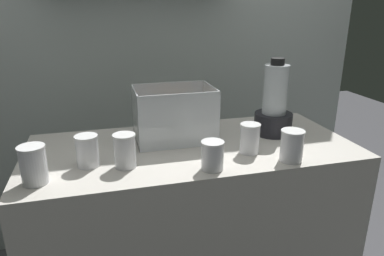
{
  "coord_description": "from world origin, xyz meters",
  "views": [
    {
      "loc": [
        -0.37,
        -1.38,
        1.48
      ],
      "look_at": [
        0.0,
        0.0,
        0.98
      ],
      "focal_mm": 33.15,
      "sensor_mm": 36.0,
      "label": 1
    }
  ],
  "objects": [
    {
      "name": "juice_cup_orange_far_right",
      "position": [
        0.21,
        -0.14,
        0.95
      ],
      "size": [
        0.08,
        0.08,
        0.12
      ],
      "color": "white",
      "rests_on": "counter"
    },
    {
      "name": "back_wall_unit",
      "position": [
        -0.01,
        0.77,
        1.26
      ],
      "size": [
        2.6,
        0.24,
        2.5
      ],
      "color": "silver",
      "rests_on": "ground_plane"
    },
    {
      "name": "juice_cup_pomegranate_middle",
      "position": [
        -0.3,
        -0.14,
        0.96
      ],
      "size": [
        0.08,
        0.08,
        0.13
      ],
      "color": "white",
      "rests_on": "counter"
    },
    {
      "name": "juice_cup_mango_rightmost",
      "position": [
        0.33,
        -0.25,
        0.95
      ],
      "size": [
        0.09,
        0.09,
        0.12
      ],
      "color": "white",
      "rests_on": "counter"
    },
    {
      "name": "juice_cup_carrot_right",
      "position": [
        0.01,
        -0.25,
        0.95
      ],
      "size": [
        0.09,
        0.09,
        0.11
      ],
      "color": "white",
      "rests_on": "counter"
    },
    {
      "name": "juice_cup_carrot_far_left",
      "position": [
        -0.6,
        -0.19,
        0.96
      ],
      "size": [
        0.09,
        0.09,
        0.14
      ],
      "color": "white",
      "rests_on": "counter"
    },
    {
      "name": "carrot_display_bin",
      "position": [
        -0.06,
        0.1,
        0.98
      ],
      "size": [
        0.35,
        0.24,
        0.24
      ],
      "color": "white",
      "rests_on": "counter"
    },
    {
      "name": "counter",
      "position": [
        0.0,
        0.0,
        0.45
      ],
      "size": [
        1.4,
        0.64,
        0.9
      ],
      "primitive_type": "cube",
      "color": "beige",
      "rests_on": "ground_plane"
    },
    {
      "name": "blender_pitcher",
      "position": [
        0.41,
        0.05,
        1.03
      ],
      "size": [
        0.18,
        0.18,
        0.35
      ],
      "color": "black",
      "rests_on": "counter"
    },
    {
      "name": "juice_cup_carrot_left",
      "position": [
        -0.43,
        -0.1,
        0.95
      ],
      "size": [
        0.09,
        0.09,
        0.12
      ],
      "color": "white",
      "rests_on": "counter"
    }
  ]
}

